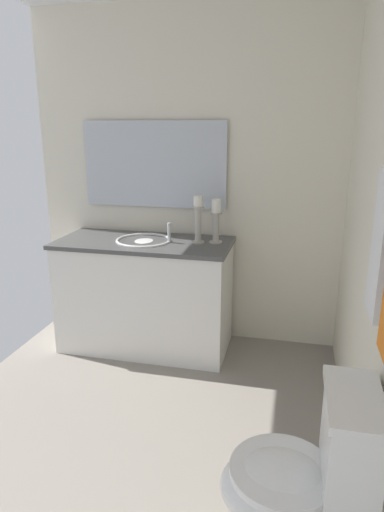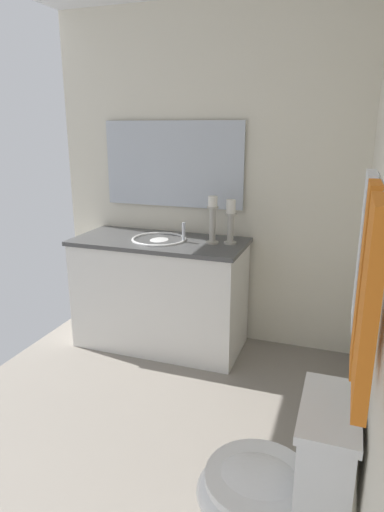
{
  "view_description": "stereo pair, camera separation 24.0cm",
  "coord_description": "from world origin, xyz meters",
  "views": [
    {
      "loc": [
        1.92,
        0.8,
        1.61
      ],
      "look_at": [
        -0.17,
        0.31,
        0.99
      ],
      "focal_mm": 31.36,
      "sensor_mm": 36.0,
      "label": 1
    },
    {
      "loc": [
        1.85,
        1.03,
        1.61
      ],
      "look_at": [
        -0.17,
        0.31,
        0.99
      ],
      "focal_mm": 31.36,
      "sensor_mm": 36.0,
      "label": 2
    }
  ],
  "objects": [
    {
      "name": "towel_center",
      "position": [
        0.65,
        1.09,
        1.22
      ],
      "size": [
        0.16,
        0.03,
        0.52
      ],
      "primitive_type": "cube",
      "color": "orange",
      "rests_on": "towel_bar"
    },
    {
      "name": "toilet",
      "position": [
        0.53,
        0.88,
        0.37
      ],
      "size": [
        0.39,
        0.54,
        0.75
      ],
      "color": "white",
      "rests_on": "ground"
    },
    {
      "name": "towel_near_vanity",
      "position": [
        0.37,
        1.09,
        1.23
      ],
      "size": [
        0.2,
        0.03,
        0.5
      ],
      "primitive_type": "cube",
      "color": "white",
      "rests_on": "towel_bar"
    },
    {
      "name": "vanity_cabinet",
      "position": [
        -1.02,
        -0.24,
        0.41
      ],
      "size": [
        0.58,
        1.26,
        0.82
      ],
      "color": "white",
      "rests_on": "ground"
    },
    {
      "name": "towel_near_corner",
      "position": [
        0.93,
        1.09,
        1.26
      ],
      "size": [
        0.21,
        0.03,
        0.44
      ],
      "primitive_type": "cube",
      "color": "orange",
      "rests_on": "towel_bar"
    },
    {
      "name": "candle_holder_short",
      "position": [
        -1.05,
        0.15,
        1.0
      ],
      "size": [
        0.09,
        0.09,
        0.33
      ],
      "color": "#B7B2A5",
      "rests_on": "vanity_cabinet"
    },
    {
      "name": "wall_back",
      "position": [
        0.0,
        1.17,
        1.23
      ],
      "size": [
        2.7,
        0.04,
        2.45
      ],
      "primitive_type": "cube",
      "color": "silver",
      "rests_on": "ground"
    },
    {
      "name": "mirror",
      "position": [
        -1.3,
        -0.24,
        1.34
      ],
      "size": [
        0.02,
        1.09,
        0.63
      ],
      "primitive_type": "cube",
      "color": "silver"
    },
    {
      "name": "sink_basin",
      "position": [
        -1.02,
        -0.24,
        0.79
      ],
      "size": [
        0.4,
        0.4,
        0.24
      ],
      "color": "white",
      "rests_on": "vanity_cabinet"
    },
    {
      "name": "floor",
      "position": [
        0.0,
        0.0,
        -0.01
      ],
      "size": [
        2.7,
        2.33,
        0.02
      ],
      "primitive_type": "cube",
      "color": "gray",
      "rests_on": "ground"
    },
    {
      "name": "towel_bar",
      "position": [
        0.65,
        1.11,
        1.46
      ],
      "size": [
        0.84,
        0.02,
        0.02
      ],
      "primitive_type": "cylinder",
      "rotation": [
        0.0,
        1.57,
        0.0
      ],
      "color": "silver"
    },
    {
      "name": "candle_holder_tall",
      "position": [
        -1.09,
        0.27,
        0.99
      ],
      "size": [
        0.09,
        0.09,
        0.31
      ],
      "color": "#B7B2A5",
      "rests_on": "vanity_cabinet"
    },
    {
      "name": "wall_left",
      "position": [
        -1.35,
        0.0,
        1.23
      ],
      "size": [
        0.04,
        2.33,
        2.45
      ],
      "primitive_type": "cube",
      "color": "silver",
      "rests_on": "ground"
    }
  ]
}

